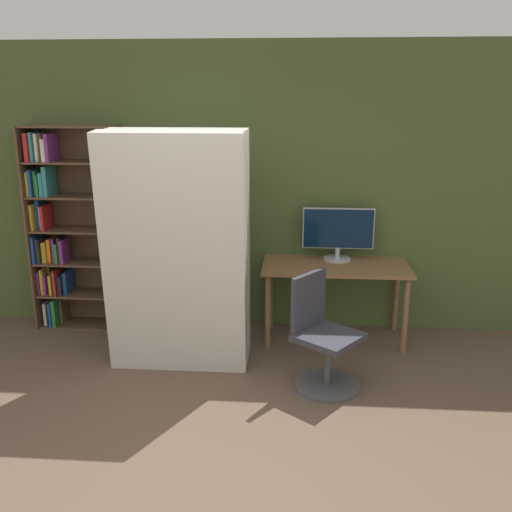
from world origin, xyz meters
TOP-DOWN VIEW (x-y plane):
  - ground_plane at (0.00, 0.00)m, footprint 16.00×16.00m
  - wall_back at (0.00, 2.71)m, footprint 8.00×0.06m
  - desk at (1.00, 2.36)m, footprint 1.34×0.63m
  - monitor at (1.02, 2.53)m, footprint 0.66×0.25m
  - office_chair at (0.85, 1.46)m, footprint 0.62×0.62m
  - bookshelf at (-1.57, 2.54)m, footprint 0.88×0.34m
  - mattress_near at (-0.33, 1.64)m, footprint 1.14×0.34m
  - mattress_far at (-0.33, 1.93)m, footprint 1.14×0.28m

SIDE VIEW (x-z plane):
  - ground_plane at x=0.00m, z-range 0.00..0.00m
  - office_chair at x=0.85m, z-range -0.09..0.81m
  - desk at x=1.00m, z-range 0.27..0.99m
  - bookshelf at x=-1.57m, z-range -0.01..1.95m
  - mattress_far at x=-0.33m, z-range 0.00..1.97m
  - mattress_near at x=-0.33m, z-range 0.00..1.97m
  - monitor at x=1.02m, z-range 0.75..1.24m
  - wall_back at x=0.00m, z-range 0.00..2.70m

